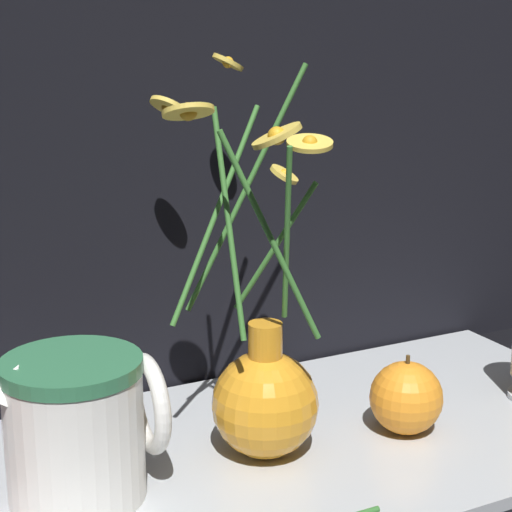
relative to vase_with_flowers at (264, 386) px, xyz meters
name	(u,v)px	position (x,y,z in m)	size (l,w,h in m)	color
ground_plane	(254,461)	(0.00, 0.01, -0.08)	(6.00, 6.00, 0.00)	black
shelf	(254,455)	(0.00, 0.01, -0.07)	(0.80, 0.34, 0.01)	#B2B7BC
vase_with_flowers	(264,386)	(0.00, 0.00, 0.00)	(0.16, 0.23, 0.36)	orange
ceramic_pitcher	(78,422)	(-0.17, 0.00, 0.00)	(0.14, 0.12, 0.13)	white
orange_fruit	(406,398)	(0.14, -0.02, -0.03)	(0.07, 0.07, 0.08)	orange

